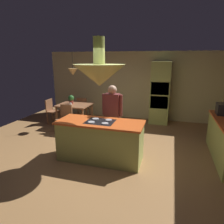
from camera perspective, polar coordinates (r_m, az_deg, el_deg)
The scene contains 13 objects.
ground at distance 5.07m, azimuth -2.43°, elevation -12.05°, with size 8.16×8.16×0.00m, color #9E7042.
wall_back at distance 7.92m, azimuth 5.65°, elevation 7.44°, with size 6.80×0.10×2.55m, color beige.
kitchen_island at distance 4.70m, azimuth -3.29°, elevation -8.03°, with size 1.95×0.80×0.94m.
oven_tower at distance 7.42m, azimuth 13.40°, elevation 5.20°, with size 0.66×0.62×2.19m.
dining_table at distance 7.13m, azimuth -10.49°, elevation 1.41°, with size 1.09×0.92×0.76m.
person_at_island at distance 5.12m, azimuth 0.08°, elevation -0.31°, with size 0.53×0.22×1.66m.
range_hood at distance 4.34m, azimuth -3.59°, elevation 10.67°, with size 1.10×1.10×1.00m.
pendant_light_over_table at distance 6.95m, azimuth -10.96°, elevation 11.07°, with size 0.32×0.32×0.82m.
chair_facing_island at distance 6.59m, azimuth -13.08°, elevation -1.26°, with size 0.40×0.40×0.87m.
chair_by_back_wall at distance 7.76m, azimuth -8.18°, elevation 1.41°, with size 0.40×0.40×0.87m.
chair_at_corner at distance 7.62m, azimuth -16.63°, elevation 0.68°, with size 0.40×0.40×0.87m.
potted_plant_on_table at distance 7.18m, azimuth -11.46°, elevation 3.63°, with size 0.20×0.20×0.30m.
cup_on_table at distance 6.91m, azimuth -11.59°, elevation 2.15°, with size 0.07×0.07×0.09m, color white.
Camera 1 is at (1.49, -4.26, 2.30)m, focal length 32.41 mm.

